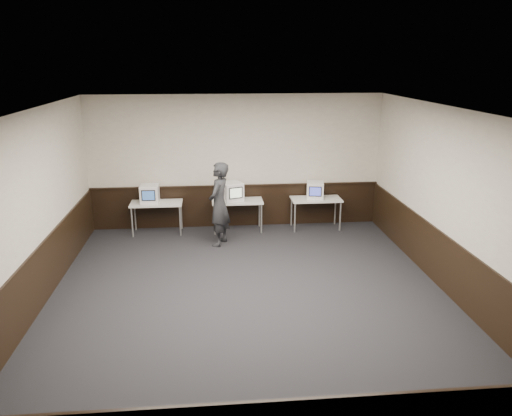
{
  "coord_description": "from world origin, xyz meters",
  "views": [
    {
      "loc": [
        -0.62,
        -7.78,
        3.97
      ],
      "look_at": [
        0.26,
        1.6,
        1.15
      ],
      "focal_mm": 35.0,
      "sensor_mm": 36.0,
      "label": 1
    }
  ],
  "objects_px": {
    "emac_left": "(150,194)",
    "emac_center": "(232,192)",
    "person": "(219,204)",
    "emac_right": "(315,190)",
    "desk_center": "(237,203)",
    "desk_right": "(316,201)",
    "desk_left": "(156,205)"
  },
  "relations": [
    {
      "from": "desk_center",
      "to": "emac_center",
      "type": "distance_m",
      "value": 0.32
    },
    {
      "from": "emac_center",
      "to": "emac_right",
      "type": "bearing_deg",
      "value": -18.28
    },
    {
      "from": "emac_left",
      "to": "emac_right",
      "type": "relative_size",
      "value": 0.94
    },
    {
      "from": "desk_right",
      "to": "person",
      "type": "relative_size",
      "value": 0.65
    },
    {
      "from": "emac_left",
      "to": "person",
      "type": "xyz_separation_m",
      "value": [
        1.59,
        -0.9,
        -0.03
      ]
    },
    {
      "from": "desk_center",
      "to": "emac_left",
      "type": "height_order",
      "value": "emac_left"
    },
    {
      "from": "desk_center",
      "to": "person",
      "type": "distance_m",
      "value": 1.04
    },
    {
      "from": "emac_right",
      "to": "person",
      "type": "bearing_deg",
      "value": -146.88
    },
    {
      "from": "desk_center",
      "to": "desk_right",
      "type": "height_order",
      "value": "same"
    },
    {
      "from": "desk_center",
      "to": "desk_left",
      "type": "bearing_deg",
      "value": 180.0
    },
    {
      "from": "desk_left",
      "to": "desk_center",
      "type": "bearing_deg",
      "value": 0.0
    },
    {
      "from": "desk_center",
      "to": "emac_center",
      "type": "relative_size",
      "value": 2.03
    },
    {
      "from": "desk_right",
      "to": "emac_center",
      "type": "xyz_separation_m",
      "value": [
        -2.02,
        -0.01,
        0.29
      ]
    },
    {
      "from": "person",
      "to": "emac_right",
      "type": "bearing_deg",
      "value": 134.05
    },
    {
      "from": "desk_right",
      "to": "emac_left",
      "type": "relative_size",
      "value": 2.6
    },
    {
      "from": "desk_center",
      "to": "desk_right",
      "type": "distance_m",
      "value": 1.9
    },
    {
      "from": "emac_center",
      "to": "desk_left",
      "type": "bearing_deg",
      "value": 160.32
    },
    {
      "from": "desk_center",
      "to": "desk_right",
      "type": "relative_size",
      "value": 1.0
    },
    {
      "from": "desk_left",
      "to": "desk_center",
      "type": "relative_size",
      "value": 1.0
    },
    {
      "from": "emac_right",
      "to": "desk_center",
      "type": "bearing_deg",
      "value": -167.78
    },
    {
      "from": "desk_left",
      "to": "emac_right",
      "type": "bearing_deg",
      "value": 0.41
    },
    {
      "from": "desk_left",
      "to": "desk_center",
      "type": "distance_m",
      "value": 1.9
    },
    {
      "from": "person",
      "to": "emac_center",
      "type": "bearing_deg",
      "value": -177.77
    },
    {
      "from": "emac_left",
      "to": "emac_center",
      "type": "height_order",
      "value": "emac_center"
    },
    {
      "from": "desk_center",
      "to": "emac_left",
      "type": "distance_m",
      "value": 2.06
    },
    {
      "from": "desk_right",
      "to": "person",
      "type": "height_order",
      "value": "person"
    },
    {
      "from": "desk_left",
      "to": "emac_center",
      "type": "relative_size",
      "value": 2.03
    },
    {
      "from": "emac_left",
      "to": "person",
      "type": "relative_size",
      "value": 0.25
    },
    {
      "from": "emac_left",
      "to": "emac_center",
      "type": "bearing_deg",
      "value": 0.53
    },
    {
      "from": "desk_center",
      "to": "person",
      "type": "bearing_deg",
      "value": -116.53
    },
    {
      "from": "desk_left",
      "to": "person",
      "type": "xyz_separation_m",
      "value": [
        1.45,
        -0.9,
        0.25
      ]
    },
    {
      "from": "emac_left",
      "to": "person",
      "type": "bearing_deg",
      "value": -28.62
    }
  ]
}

